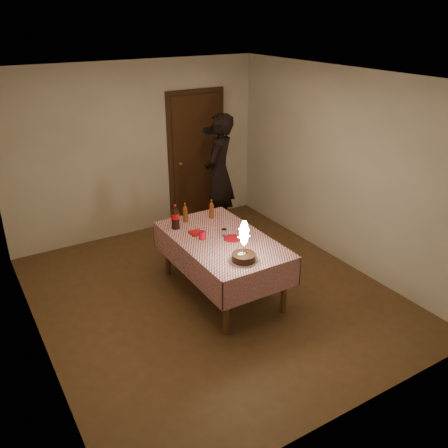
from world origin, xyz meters
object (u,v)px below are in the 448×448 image
Objects in this scene: birthday_cake at (244,251)px; amber_bottle_right at (212,209)px; dining_table at (222,246)px; red_cup at (202,235)px; amber_bottle_left at (185,213)px; clear_cup at (224,233)px; red_plate at (233,238)px; cola_bottle at (175,217)px; photographer at (219,173)px.

amber_bottle_right is at bearing 76.56° from birthday_cake.
red_cup is at bearing 152.47° from dining_table.
amber_bottle_left reaches higher than red_cup.
red_cup is 0.27m from clear_cup.
dining_table is 19.11× the size of clear_cup.
amber_bottle_left is (-0.20, 0.63, 0.07)m from clear_cup.
clear_cup is 0.58m from amber_bottle_right.
amber_bottle_left is at bearing 102.28° from dining_table.
dining_table is 0.16m from clear_cup.
birthday_cake reaches higher than red_plate.
amber_bottle_right reaches higher than red_cup.
cola_bottle reaches higher than red_cup.
clear_cup is at bearing 36.86° from dining_table.
red_cup is 0.05× the size of photographer.
cola_bottle is at bearing 107.43° from red_cup.
dining_table is 7.82× the size of red_plate.
red_plate is 0.36m from red_cup.
red_plate is 0.78m from cola_bottle.
dining_table is 0.72m from amber_bottle_left.
red_cup is 0.65m from amber_bottle_right.
dining_table is 0.69m from cola_bottle.
photographer is at bearing 53.48° from red_cup.
dining_table is at bearing -143.14° from clear_cup.
cola_bottle reaches higher than red_plate.
red_cup is 0.57m from amber_bottle_left.
birthday_cake reaches higher than cola_bottle.
red_plate is 2.20× the size of red_cup.
red_plate is 0.86× the size of amber_bottle_left.
photographer is at bearing 60.34° from dining_table.
red_plate is 1.93m from photographer.
amber_bottle_left is 1.00× the size of amber_bottle_right.
clear_cup reaches higher than dining_table.
red_plate is at bearing -29.70° from red_cup.
red_cup is at bearing -126.52° from photographer.
birthday_cake is at bearing -77.13° from cola_bottle.
cola_bottle is at bearing 102.87° from birthday_cake.
photographer is at bearing 42.19° from amber_bottle_left.
red_cup is (-0.20, 0.11, 0.15)m from dining_table.
birthday_cake is 0.26× the size of photographer.
red_plate is at bearing -71.21° from amber_bottle_left.
amber_bottle_right is 1.29m from photographer.
birthday_cake is 2.18× the size of red_plate.
cola_bottle is (-0.14, 0.44, 0.10)m from red_cup.
photographer is at bearing 64.13° from red_plate.
red_cup is at bearing -95.95° from amber_bottle_left.
clear_cup is 0.65m from cola_bottle.
amber_bottle_left is at bearing 108.79° from red_plate.
dining_table is at bearing -77.72° from amber_bottle_left.
amber_bottle_right is at bearing -10.91° from amber_bottle_left.
photographer reaches higher than amber_bottle_right.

